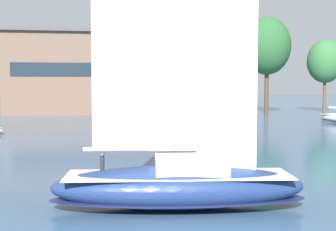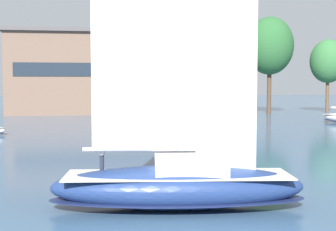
% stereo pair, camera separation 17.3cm
% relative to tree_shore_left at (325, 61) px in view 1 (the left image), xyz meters
% --- Properties ---
extents(ground_plane, '(400.00, 400.00, 0.00)m').
position_rel_tree_shore_left_xyz_m(ground_plane, '(-40.61, -64.63, -9.93)').
color(ground_plane, '#385675').
extents(waterfront_building, '(35.61, 15.55, 15.47)m').
position_rel_tree_shore_left_xyz_m(waterfront_building, '(-43.12, 5.84, -2.15)').
color(waterfront_building, brown).
rests_on(waterfront_building, ground).
extents(tree_shore_left, '(6.89, 6.89, 14.18)m').
position_rel_tree_shore_left_xyz_m(tree_shore_left, '(0.00, 0.00, 0.00)').
color(tree_shore_left, brown).
rests_on(tree_shore_left, ground).
extents(tree_shore_center, '(8.72, 8.72, 17.94)m').
position_rel_tree_shore_left_xyz_m(tree_shore_center, '(-12.60, -2.00, 2.63)').
color(tree_shore_center, '#4C3828').
rests_on(tree_shore_center, ground).
extents(sailboat_main, '(11.93, 4.50, 15.99)m').
position_rel_tree_shore_left_xyz_m(sailboat_main, '(-40.59, -64.63, -8.69)').
color(sailboat_main, navy).
rests_on(sailboat_main, ground).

